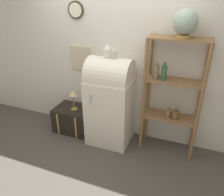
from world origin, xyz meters
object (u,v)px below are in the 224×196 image
globe (185,22)px  suitcase_trunk (74,119)px  refrigerator (110,100)px  desk_lamp (73,95)px  vase_center (114,53)px  vase_left (107,51)px

globe → suitcase_trunk: bearing=-178.0°
refrigerator → desk_lamp: size_ratio=3.90×
refrigerator → globe: bearing=4.9°
vase_center → globe: bearing=5.8°
globe → desk_lamp: globe is taller
globe → vase_center: (-0.87, -0.09, -0.43)m
vase_left → refrigerator: bearing=-14.7°
globe → vase_center: bearing=-174.2°
vase_center → desk_lamp: bearing=179.4°
vase_center → desk_lamp: (-0.72, 0.01, -0.77)m
refrigerator → vase_left: vase_left is taller
suitcase_trunk → vase_center: bearing=-2.4°
vase_left → desk_lamp: bearing=-178.7°
refrigerator → globe: 1.50m
vase_center → refrigerator: bearing=172.5°
refrigerator → suitcase_trunk: size_ratio=2.24×
suitcase_trunk → refrigerator: bearing=-1.9°
suitcase_trunk → vase_center: (0.76, -0.03, 1.26)m
vase_center → suitcase_trunk: bearing=177.6°
refrigerator → vase_left: (-0.05, 0.01, 0.76)m
refrigerator → vase_left: bearing=165.3°
refrigerator → globe: size_ratio=4.10×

